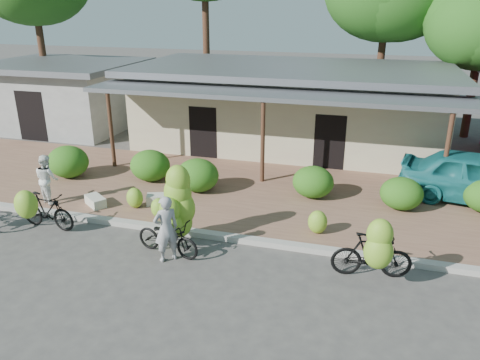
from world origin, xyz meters
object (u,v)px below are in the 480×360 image
(tree_near_right, at_px, (478,22))
(teal_van, at_px, (479,178))
(bike_left, at_px, (43,210))
(bystander, at_px, (47,179))
(bike_center, at_px, (174,217))
(bike_right, at_px, (374,252))
(sack_far, at_px, (96,201))
(vendor, at_px, (166,229))
(sack_near, at_px, (161,199))

(tree_near_right, height_order, teal_van, tree_near_right)
(bike_left, xyz_separation_m, bystander, (-0.92, 1.45, 0.25))
(bike_center, height_order, teal_van, bike_center)
(bike_right, xyz_separation_m, sack_far, (-7.98, 1.68, -0.45))
(sack_far, bearing_deg, bike_center, -25.31)
(tree_near_right, height_order, bike_center, tree_near_right)
(bike_center, distance_m, bystander, 4.90)
(bike_center, bearing_deg, vendor, -164.15)
(bike_right, height_order, sack_near, bike_right)
(bike_left, bearing_deg, teal_van, -61.46)
(sack_far, xyz_separation_m, teal_van, (10.90, 3.45, 0.63))
(sack_near, relative_size, teal_van, 0.19)
(bike_center, bearing_deg, bystander, 84.72)
(tree_near_right, relative_size, teal_van, 1.51)
(tree_near_right, xyz_separation_m, vendor, (-8.32, -13.96, -4.17))
(bike_center, xyz_separation_m, bike_right, (4.75, -0.15, -0.16))
(sack_far, relative_size, bystander, 0.50)
(bike_left, height_order, sack_near, bike_left)
(bike_center, relative_size, teal_van, 0.47)
(teal_van, bearing_deg, bike_right, 160.21)
(bike_center, distance_m, sack_far, 3.62)
(bike_left, xyz_separation_m, sack_near, (2.38, 2.25, -0.35))
(tree_near_right, xyz_separation_m, sack_near, (-9.76, -11.21, -4.72))
(vendor, bearing_deg, bike_center, -129.69)
(sack_far, height_order, teal_van, teal_van)
(bike_left, xyz_separation_m, sack_far, (0.55, 1.60, -0.36))
(bystander, distance_m, teal_van, 12.88)
(bike_left, height_order, bike_right, bike_right)
(sack_near, xyz_separation_m, sack_far, (-1.83, -0.65, -0.01))
(tree_near_right, relative_size, sack_far, 9.09)
(sack_far, bearing_deg, bystander, -174.35)
(sack_far, height_order, bystander, bystander)
(vendor, bearing_deg, bystander, -66.86)
(tree_near_right, distance_m, bystander, 18.22)
(tree_near_right, bearing_deg, sack_far, -134.35)
(bike_center, relative_size, bike_right, 1.16)
(sack_near, bearing_deg, bystander, -166.46)
(bike_right, distance_m, sack_far, 8.17)
(bike_left, height_order, bystander, bystander)
(bike_right, distance_m, teal_van, 5.90)
(bike_left, relative_size, vendor, 1.05)
(sack_near, distance_m, sack_far, 1.94)
(bike_left, height_order, teal_van, teal_van)
(bike_right, height_order, vendor, bike_right)
(sack_near, distance_m, bystander, 3.45)
(bike_left, height_order, bike_center, bike_center)
(bystander, bearing_deg, bike_left, 148.44)
(sack_near, bearing_deg, bike_center, -57.24)
(bike_center, bearing_deg, bike_left, 102.17)
(sack_near, relative_size, sack_far, 1.13)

